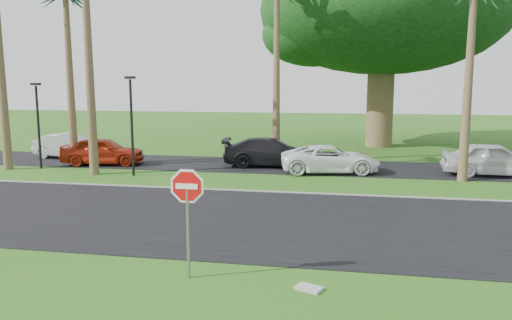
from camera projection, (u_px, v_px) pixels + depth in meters
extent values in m
plane|color=#2A5816|center=(205.00, 236.00, 14.22)|extent=(120.00, 120.00, 0.00)
cube|color=black|center=(223.00, 218.00, 16.16)|extent=(120.00, 8.00, 0.02)
cube|color=black|center=(272.00, 166.00, 26.36)|extent=(120.00, 5.00, 0.02)
cube|color=gray|center=(248.00, 191.00, 20.09)|extent=(120.00, 0.12, 0.06)
cylinder|color=gray|center=(188.00, 235.00, 11.06)|extent=(0.07, 0.07, 2.00)
cylinder|color=white|center=(187.00, 186.00, 10.89)|extent=(1.05, 0.02, 1.05)
cylinder|color=red|center=(187.00, 186.00, 10.89)|extent=(0.90, 0.02, 0.90)
cube|color=white|center=(187.00, 186.00, 10.89)|extent=(0.50, 0.02, 0.12)
cone|color=brown|center=(1.00, 64.00, 24.52)|extent=(0.44, 0.44, 10.50)
cone|color=brown|center=(70.00, 80.00, 26.12)|extent=(0.44, 0.44, 9.00)
cone|color=brown|center=(89.00, 52.00, 23.05)|extent=(0.44, 0.44, 11.50)
cone|color=brown|center=(277.00, 75.00, 27.09)|extent=(0.44, 0.44, 9.50)
cone|color=brown|center=(468.00, 85.00, 21.65)|extent=(0.44, 0.44, 8.50)
cylinder|color=brown|center=(380.00, 103.00, 34.05)|extent=(1.80, 1.80, 6.00)
ellipsoid|color=black|center=(383.00, 12.00, 33.13)|extent=(16.50, 16.50, 8.25)
cylinder|color=black|center=(39.00, 128.00, 25.21)|extent=(0.12, 0.12, 4.20)
cube|color=black|center=(36.00, 84.00, 24.88)|extent=(0.45, 0.25, 0.12)
cylinder|color=black|center=(132.00, 128.00, 23.22)|extent=(0.12, 0.12, 4.50)
cube|color=black|center=(130.00, 78.00, 22.87)|extent=(0.45, 0.25, 0.12)
imported|color=silver|center=(70.00, 146.00, 28.81)|extent=(4.51, 2.21, 1.42)
imported|color=#981F0C|center=(103.00, 151.00, 26.54)|extent=(4.57, 2.55, 1.47)
imported|color=black|center=(271.00, 152.00, 26.09)|extent=(5.31, 2.74, 1.47)
imported|color=white|center=(330.00, 159.00, 24.20)|extent=(5.07, 2.98, 1.32)
imported|color=silver|center=(494.00, 160.00, 23.35)|extent=(4.64, 1.95, 1.57)
cube|color=#9A9B93|center=(309.00, 288.00, 10.56)|extent=(0.64, 0.54, 0.06)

